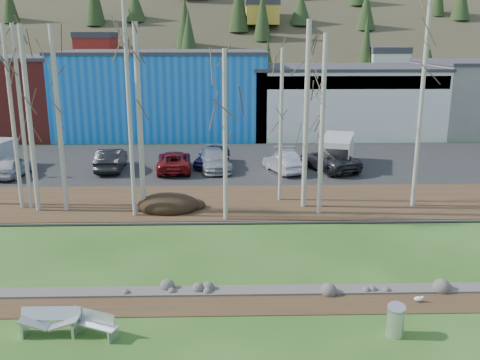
{
  "coord_description": "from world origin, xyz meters",
  "views": [
    {
      "loc": [
        0.27,
        -15.96,
        9.69
      ],
      "look_at": [
        0.95,
        10.69,
        2.5
      ],
      "focal_mm": 40.0,
      "sensor_mm": 36.0,
      "label": 1
    }
  ],
  "objects_px": {
    "car_0": "(13,166)",
    "car_1": "(111,159)",
    "car_6": "(329,160)",
    "car_5": "(282,163)",
    "litter_bin": "(395,322)",
    "car_2": "(174,161)",
    "van_white": "(337,152)",
    "seagull": "(419,299)",
    "bench_intact": "(95,324)",
    "car_7": "(289,160)",
    "car_3": "(214,160)",
    "bench_damaged": "(50,322)",
    "car_4": "(212,156)"
  },
  "relations": [
    {
      "from": "bench_damaged",
      "to": "car_6",
      "type": "distance_m",
      "value": 25.77
    },
    {
      "from": "bench_damaged",
      "to": "litter_bin",
      "type": "distance_m",
      "value": 11.55
    },
    {
      "from": "car_0",
      "to": "car_1",
      "type": "bearing_deg",
      "value": -161.19
    },
    {
      "from": "litter_bin",
      "to": "car_3",
      "type": "bearing_deg",
      "value": 106.0
    },
    {
      "from": "car_2",
      "to": "car_5",
      "type": "xyz_separation_m",
      "value": [
        7.87,
        -0.7,
        -0.06
      ]
    },
    {
      "from": "car_2",
      "to": "bench_damaged",
      "type": "bearing_deg",
      "value": 80.18
    },
    {
      "from": "car_5",
      "to": "van_white",
      "type": "relative_size",
      "value": 0.71
    },
    {
      "from": "bench_damaged",
      "to": "seagull",
      "type": "xyz_separation_m",
      "value": [
        13.14,
        1.83,
        -0.29
      ]
    },
    {
      "from": "car_5",
      "to": "car_1",
      "type": "bearing_deg",
      "value": -25.36
    },
    {
      "from": "car_1",
      "to": "van_white",
      "type": "distance_m",
      "value": 16.78
    },
    {
      "from": "car_0",
      "to": "car_6",
      "type": "bearing_deg",
      "value": -172.19
    },
    {
      "from": "car_7",
      "to": "car_1",
      "type": "bearing_deg",
      "value": 176.83
    },
    {
      "from": "car_1",
      "to": "car_5",
      "type": "height_order",
      "value": "car_1"
    },
    {
      "from": "car_2",
      "to": "car_3",
      "type": "bearing_deg",
      "value": -178.71
    },
    {
      "from": "seagull",
      "to": "car_3",
      "type": "height_order",
      "value": "car_3"
    },
    {
      "from": "litter_bin",
      "to": "car_7",
      "type": "xyz_separation_m",
      "value": [
        -1.0,
        22.65,
        0.32
      ]
    },
    {
      "from": "seagull",
      "to": "car_6",
      "type": "xyz_separation_m",
      "value": [
        0.35,
        20.12,
        0.74
      ]
    },
    {
      "from": "car_1",
      "to": "car_7",
      "type": "xyz_separation_m",
      "value": [
        13.07,
        -0.09,
        -0.12
      ]
    },
    {
      "from": "car_0",
      "to": "car_4",
      "type": "relative_size",
      "value": 0.95
    },
    {
      "from": "car_3",
      "to": "car_6",
      "type": "distance_m",
      "value": 8.46
    },
    {
      "from": "car_1",
      "to": "car_6",
      "type": "bearing_deg",
      "value": 176.43
    },
    {
      "from": "bench_damaged",
      "to": "car_4",
      "type": "bearing_deg",
      "value": 78.99
    },
    {
      "from": "car_3",
      "to": "car_5",
      "type": "height_order",
      "value": "car_3"
    },
    {
      "from": "car_2",
      "to": "car_5",
      "type": "bearing_deg",
      "value": 170.59
    },
    {
      "from": "seagull",
      "to": "litter_bin",
      "type": "bearing_deg",
      "value": -112.58
    },
    {
      "from": "seagull",
      "to": "car_2",
      "type": "distance_m",
      "value": 22.99
    },
    {
      "from": "bench_intact",
      "to": "bench_damaged",
      "type": "distance_m",
      "value": 1.53
    },
    {
      "from": "litter_bin",
      "to": "car_5",
      "type": "height_order",
      "value": "car_5"
    },
    {
      "from": "litter_bin",
      "to": "car_3",
      "type": "xyz_separation_m",
      "value": [
        -6.51,
        22.68,
        0.39
      ]
    },
    {
      "from": "litter_bin",
      "to": "car_1",
      "type": "distance_m",
      "value": 26.74
    },
    {
      "from": "car_5",
      "to": "car_7",
      "type": "distance_m",
      "value": 1.1
    },
    {
      "from": "bench_intact",
      "to": "car_5",
      "type": "relative_size",
      "value": 0.43
    },
    {
      "from": "car_4",
      "to": "car_6",
      "type": "xyz_separation_m",
      "value": [
        8.64,
        -1.49,
        0.0
      ]
    },
    {
      "from": "bench_damaged",
      "to": "car_2",
      "type": "bearing_deg",
      "value": 85.2
    },
    {
      "from": "seagull",
      "to": "car_6",
      "type": "bearing_deg",
      "value": 101.97
    },
    {
      "from": "car_1",
      "to": "car_2",
      "type": "relative_size",
      "value": 0.95
    },
    {
      "from": "car_2",
      "to": "seagull",
      "type": "bearing_deg",
      "value": 114.35
    },
    {
      "from": "bench_intact",
      "to": "car_7",
      "type": "distance_m",
      "value": 24.12
    },
    {
      "from": "bench_damaged",
      "to": "car_6",
      "type": "xyz_separation_m",
      "value": [
        13.49,
        21.95,
        0.45
      ]
    },
    {
      "from": "bench_damaged",
      "to": "van_white",
      "type": "xyz_separation_m",
      "value": [
        14.23,
        22.91,
        0.83
      ]
    },
    {
      "from": "car_2",
      "to": "car_4",
      "type": "relative_size",
      "value": 1.17
    },
    {
      "from": "car_0",
      "to": "bench_damaged",
      "type": "bearing_deg",
      "value": 118.29
    },
    {
      "from": "car_3",
      "to": "bench_intact",
      "type": "bearing_deg",
      "value": -107.75
    },
    {
      "from": "car_1",
      "to": "car_6",
      "type": "height_order",
      "value": "car_1"
    },
    {
      "from": "car_0",
      "to": "car_6",
      "type": "relative_size",
      "value": 0.77
    },
    {
      "from": "litter_bin",
      "to": "seagull",
      "type": "distance_m",
      "value": 2.77
    },
    {
      "from": "car_5",
      "to": "van_white",
      "type": "height_order",
      "value": "van_white"
    },
    {
      "from": "car_5",
      "to": "seagull",
      "type": "bearing_deg",
      "value": 78.61
    },
    {
      "from": "bench_damaged",
      "to": "car_1",
      "type": "distance_m",
      "value": 22.48
    },
    {
      "from": "litter_bin",
      "to": "car_2",
      "type": "height_order",
      "value": "car_2"
    }
  ]
}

